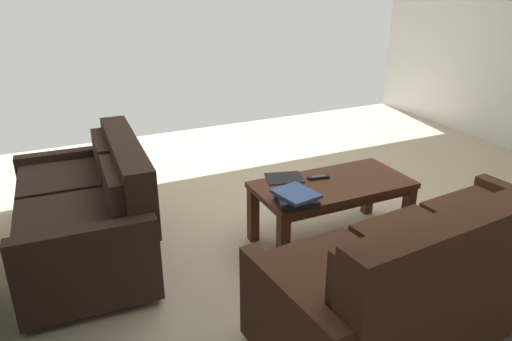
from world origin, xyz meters
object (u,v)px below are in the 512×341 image
coffee_table (332,192)px  tv_remote (318,177)px  book_stack (296,197)px  loose_magazine (284,178)px  sofa_main (437,272)px  loveseat_near (89,212)px

coffee_table → tv_remote: (0.06, -0.10, 0.08)m
book_stack → tv_remote: (-0.35, -0.28, -0.03)m
book_stack → tv_remote: size_ratio=1.89×
coffee_table → loose_magazine: size_ratio=4.30×
sofa_main → coffee_table: 1.05m
sofa_main → loose_magazine: sofa_main is taller
book_stack → loose_magazine: bearing=-107.7°
sofa_main → tv_remote: size_ratio=11.88×
sofa_main → loveseat_near: 2.20m
tv_remote → loose_magazine: tv_remote is taller
book_stack → loose_magazine: size_ratio=1.20×
tv_remote → loose_magazine: 0.25m
book_stack → loose_magazine: 0.41m
sofa_main → coffee_table: bearing=-91.6°
sofa_main → loose_magazine: size_ratio=7.53×
coffee_table → book_stack: size_ratio=3.58×
tv_remote → book_stack: bearing=39.0°
sofa_main → book_stack: sofa_main is taller
coffee_table → sofa_main: bearing=88.4°
coffee_table → tv_remote: tv_remote is taller
tv_remote → loose_magazine: bearing=-25.9°
loveseat_near → loose_magazine: size_ratio=5.51×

